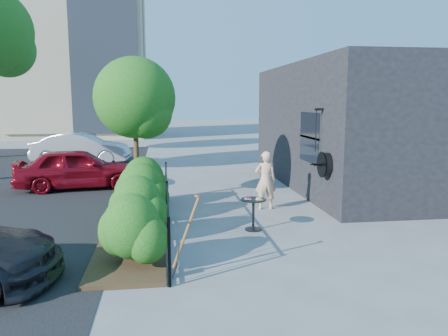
{
  "coord_description": "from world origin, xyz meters",
  "views": [
    {
      "loc": [
        -1.55,
        -9.35,
        2.8
      ],
      "look_at": [
        -0.11,
        1.01,
        1.2
      ],
      "focal_mm": 35.0,
      "sensor_mm": 36.0,
      "label": 1
    }
  ],
  "objects": [
    {
      "name": "shrubs",
      "position": [
        -2.1,
        0.1,
        0.7
      ],
      "size": [
        1.1,
        5.6,
        1.24
      ],
      "color": "#124F14",
      "rests_on": "ground"
    },
    {
      "name": "shop_building",
      "position": [
        5.5,
        4.5,
        2.0
      ],
      "size": [
        6.22,
        9.0,
        4.0
      ],
      "color": "black",
      "rests_on": "ground"
    },
    {
      "name": "shovel",
      "position": [
        -1.25,
        -2.6,
        0.6
      ],
      "size": [
        0.47,
        0.18,
        1.37
      ],
      "color": "brown",
      "rests_on": "ground"
    },
    {
      "name": "woman",
      "position": [
        1.06,
        1.6,
        0.76
      ],
      "size": [
        0.56,
        0.38,
        1.53
      ],
      "primitive_type": "imported",
      "rotation": [
        0.0,
        0.0,
        3.12
      ],
      "color": "beige",
      "rests_on": "ground"
    },
    {
      "name": "planting_bed",
      "position": [
        -2.2,
        0.0,
        0.04
      ],
      "size": [
        1.3,
        6.0,
        0.08
      ],
      "primitive_type": "cube",
      "color": "#382616",
      "rests_on": "ground"
    },
    {
      "name": "car_red",
      "position": [
        -4.3,
        5.07,
        0.66
      ],
      "size": [
        4.07,
        2.12,
        1.32
      ],
      "primitive_type": "imported",
      "rotation": [
        0.0,
        0.0,
        1.72
      ],
      "color": "maroon",
      "rests_on": "ground"
    },
    {
      "name": "cafe_table",
      "position": [
        0.36,
        -0.24,
        0.48
      ],
      "size": [
        0.55,
        0.55,
        0.74
      ],
      "rotation": [
        0.0,
        0.0,
        -0.24
      ],
      "color": "black",
      "rests_on": "ground"
    },
    {
      "name": "ground",
      "position": [
        0.0,
        0.0,
        0.0
      ],
      "size": [
        120.0,
        120.0,
        0.0
      ],
      "primitive_type": "plane",
      "color": "gray",
      "rests_on": "ground"
    },
    {
      "name": "patio_tree",
      "position": [
        -2.24,
        2.76,
        2.76
      ],
      "size": [
        2.2,
        2.2,
        3.94
      ],
      "color": "#3F2B19",
      "rests_on": "ground"
    },
    {
      "name": "car_silver",
      "position": [
        -5.25,
        11.01,
        0.7
      ],
      "size": [
        4.33,
        1.75,
        1.4
      ],
      "primitive_type": "imported",
      "rotation": [
        0.0,
        0.0,
        1.51
      ],
      "color": "#B2B2B7",
      "rests_on": "ground"
    },
    {
      "name": "fence",
      "position": [
        -1.5,
        0.0,
        0.56
      ],
      "size": [
        0.05,
        6.05,
        1.1
      ],
      "color": "black",
      "rests_on": "ground"
    }
  ]
}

